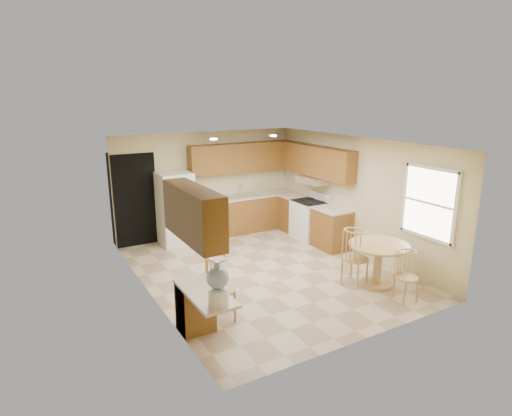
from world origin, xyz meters
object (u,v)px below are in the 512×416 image
chair_table_a (359,253)px  chair_desk (223,284)px  dining_table (378,259)px  water_crock (218,285)px  chair_table_b (411,273)px  refrigerator (176,209)px  stove (309,219)px

chair_table_a → chair_desk: 2.64m
dining_table → chair_table_a: 0.37m
dining_table → water_crock: (-3.40, -0.58, 0.52)m
chair_table_b → refrigerator: bearing=-54.8°
chair_table_a → stove: bearing=145.1°
chair_table_b → chair_desk: bearing=-9.4°
refrigerator → dining_table: (2.35, -3.94, -0.32)m
dining_table → water_crock: 3.49m
refrigerator → chair_desk: refrigerator is taller
refrigerator → chair_table_a: size_ratio=1.61×
chair_table_b → water_crock: bearing=5.9°
chair_table_b → chair_desk: chair_desk is taller
chair_desk → refrigerator: bearing=173.2°
refrigerator → chair_table_b: (2.35, -4.67, -0.32)m
dining_table → chair_table_b: (0.00, -0.73, 0.00)m
refrigerator → chair_table_a: (2.04, -3.79, -0.20)m
dining_table → chair_desk: chair_desk is taller
stove → water_crock: bearing=-139.9°
stove → dining_table: (-0.52, -2.72, 0.05)m
chair_table_a → chair_desk: chair_table_a is taller
chair_table_b → water_crock: size_ratio=1.45×
refrigerator → water_crock: refrigerator is taller
dining_table → chair_desk: 2.96m
stove → chair_table_b: bearing=-98.6°
refrigerator → chair_desk: bearing=-99.2°
refrigerator → chair_table_a: bearing=-61.7°
stove → dining_table: size_ratio=1.03×
chair_desk → water_crock: water_crock is taller
refrigerator → chair_desk: 3.78m
dining_table → chair_desk: size_ratio=1.04×
water_crock → chair_table_b: bearing=-2.6°
chair_table_a → dining_table: bearing=47.2°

